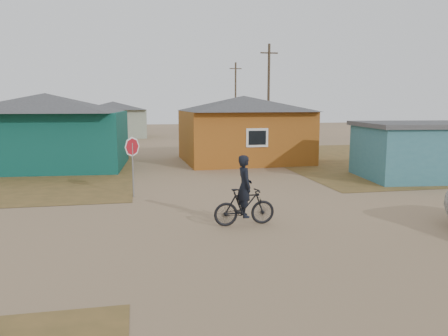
% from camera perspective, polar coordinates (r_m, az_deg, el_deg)
% --- Properties ---
extents(ground, '(120.00, 120.00, 0.00)m').
position_cam_1_polar(ground, '(12.50, 6.85, -7.81)').
color(ground, '#937555').
extents(grass_ne, '(20.00, 18.00, 0.00)m').
position_cam_1_polar(grass_ne, '(30.39, 24.57, 1.17)').
color(grass_ne, brown).
rests_on(grass_ne, ground).
extents(house_teal, '(8.93, 7.08, 4.00)m').
position_cam_1_polar(house_teal, '(25.36, -22.13, 4.65)').
color(house_teal, '#0B3D36').
rests_on(house_teal, ground).
extents(house_yellow, '(7.72, 6.76, 3.90)m').
position_cam_1_polar(house_yellow, '(26.19, 2.56, 5.27)').
color(house_yellow, '#944F16').
rests_on(house_yellow, ground).
extents(shed_turquoise, '(6.71, 4.93, 2.60)m').
position_cam_1_polar(shed_turquoise, '(22.39, 25.14, 2.12)').
color(shed_turquoise, '#39747E').
rests_on(shed_turquoise, ground).
extents(house_pale_west, '(7.04, 6.15, 3.60)m').
position_cam_1_polar(house_pale_west, '(45.46, -14.25, 6.23)').
color(house_pale_west, gray).
rests_on(house_pale_west, ground).
extents(house_beige_east, '(6.95, 6.05, 3.60)m').
position_cam_1_polar(house_beige_east, '(53.22, 3.67, 6.78)').
color(house_beige_east, gray).
rests_on(house_beige_east, ground).
extents(house_pale_north, '(6.28, 5.81, 3.40)m').
position_cam_1_polar(house_pale_north, '(58.30, -21.60, 6.25)').
color(house_pale_north, gray).
rests_on(house_pale_north, ground).
extents(utility_pole_near, '(1.40, 0.20, 8.00)m').
position_cam_1_polar(utility_pole_near, '(34.94, 5.84, 9.56)').
color(utility_pole_near, '#453729').
rests_on(utility_pole_near, ground).
extents(utility_pole_far, '(1.40, 0.20, 8.00)m').
position_cam_1_polar(utility_pole_far, '(50.66, 1.52, 9.28)').
color(utility_pole_far, '#453729').
rests_on(utility_pole_far, ground).
extents(stop_sign, '(0.70, 0.32, 2.26)m').
position_cam_1_polar(stop_sign, '(16.49, -11.88, 1.99)').
color(stop_sign, gray).
rests_on(stop_sign, ground).
extents(cyclist, '(1.82, 0.67, 2.04)m').
position_cam_1_polar(cyclist, '(12.54, 2.69, -4.19)').
color(cyclist, black).
rests_on(cyclist, ground).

